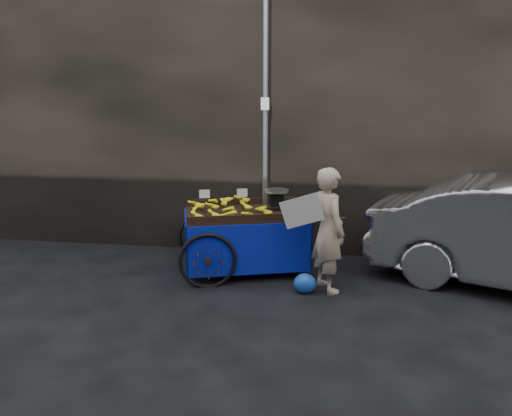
# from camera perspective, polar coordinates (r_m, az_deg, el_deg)

# --- Properties ---
(ground) EXTENTS (80.00, 80.00, 0.00)m
(ground) POSITION_cam_1_polar(r_m,az_deg,el_deg) (6.81, -2.94, -9.19)
(ground) COLOR black
(ground) RESTS_ON ground
(building_wall) EXTENTS (13.50, 2.00, 5.00)m
(building_wall) POSITION_cam_1_polar(r_m,az_deg,el_deg) (8.78, 2.80, 12.78)
(building_wall) COLOR black
(building_wall) RESTS_ON ground
(street_pole) EXTENTS (0.12, 0.10, 4.00)m
(street_pole) POSITION_cam_1_polar(r_m,az_deg,el_deg) (7.53, 1.07, 8.85)
(street_pole) COLOR slate
(street_pole) RESTS_ON ground
(banana_cart) EXTENTS (2.55, 1.68, 1.28)m
(banana_cart) POSITION_cam_1_polar(r_m,az_deg,el_deg) (7.22, -1.70, -1.19)
(banana_cart) COLOR black
(banana_cart) RESTS_ON ground
(vendor) EXTENTS (0.96, 0.72, 1.66)m
(vendor) POSITION_cam_1_polar(r_m,az_deg,el_deg) (6.58, 8.25, -2.49)
(vendor) COLOR tan
(vendor) RESTS_ON ground
(plastic_bag) EXTENTS (0.30, 0.24, 0.27)m
(plastic_bag) POSITION_cam_1_polar(r_m,az_deg,el_deg) (6.65, 5.61, -8.57)
(plastic_bag) COLOR #1646AC
(plastic_bag) RESTS_ON ground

